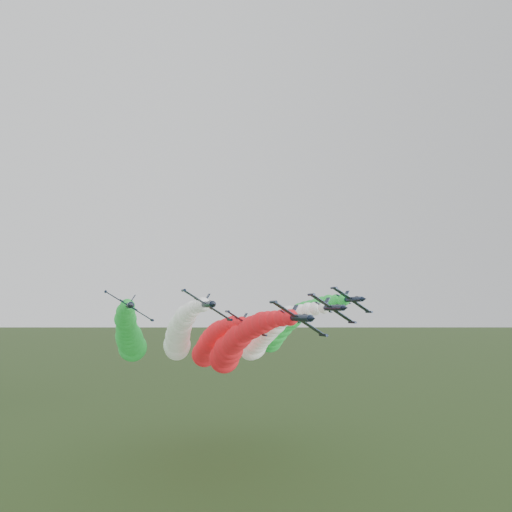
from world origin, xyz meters
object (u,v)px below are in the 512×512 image
object	(u,v)px
jet_lead	(233,347)
jet_inner_left	(179,336)
jet_inner_right	(261,337)
jet_outer_right	(281,329)
jet_trail	(209,345)
jet_outer_left	(130,336)

from	to	relation	value
jet_lead	jet_inner_left	xyz separation A→B (m)	(-10.03, 11.90, 1.98)
jet_inner_right	jet_lead	bearing A→B (deg)	-133.51
jet_lead	jet_outer_right	size ratio (longest dim) A/B	1.00
jet_inner_left	jet_outer_right	xyz separation A→B (m)	(29.20, 9.28, 0.89)
jet_outer_right	jet_trail	distance (m)	19.91
jet_inner_left	jet_outer_right	world-z (taller)	jet_outer_right
jet_outer_right	jet_trail	size ratio (longest dim) A/B	1.00
jet_lead	jet_outer_left	xyz separation A→B (m)	(-21.07, 18.80, 1.64)
jet_lead	jet_inner_right	distance (m)	14.69
jet_trail	jet_inner_right	bearing A→B (deg)	-59.27
jet_trail	jet_lead	bearing A→B (deg)	-91.06
jet_inner_left	jet_trail	bearing A→B (deg)	54.57
jet_outer_left	jet_trail	distance (m)	23.15
jet_inner_right	jet_outer_left	size ratio (longest dim) A/B	0.99
jet_trail	jet_outer_right	bearing A→B (deg)	-16.46
jet_inner_left	jet_inner_right	distance (m)	20.15
jet_outer_right	jet_trail	xyz separation A→B (m)	(-18.67, 5.52, -4.19)
jet_inner_left	jet_outer_left	bearing A→B (deg)	147.99
jet_inner_left	jet_lead	bearing A→B (deg)	-49.87
jet_outer_left	jet_inner_right	bearing A→B (deg)	-14.75
jet_inner_right	jet_outer_right	world-z (taller)	jet_outer_right
jet_inner_right	jet_outer_right	bearing A→B (deg)	49.31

